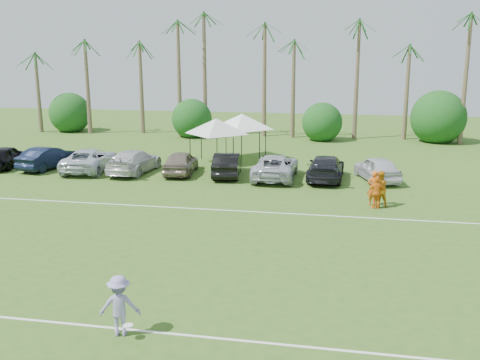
# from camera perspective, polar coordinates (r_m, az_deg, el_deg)

# --- Properties ---
(field_lines) EXTENTS (80.00, 12.10, 0.01)m
(field_lines) POSITION_cam_1_polar(r_m,az_deg,el_deg) (21.52, -10.82, -7.31)
(field_lines) COLOR white
(field_lines) RESTS_ON ground
(palm_tree_0) EXTENTS (2.40, 2.40, 8.90)m
(palm_tree_0) POSITION_cam_1_polar(r_m,az_deg,el_deg) (57.00, -21.13, 12.33)
(palm_tree_0) COLOR brown
(palm_tree_0) RESTS_ON ground
(palm_tree_1) EXTENTS (2.40, 2.40, 9.90)m
(palm_tree_1) POSITION_cam_1_polar(r_m,az_deg,el_deg) (54.58, -16.60, 13.58)
(palm_tree_1) COLOR brown
(palm_tree_1) RESTS_ON ground
(palm_tree_2) EXTENTS (2.40, 2.40, 10.90)m
(palm_tree_2) POSITION_cam_1_polar(r_m,az_deg,el_deg) (52.54, -11.64, 14.82)
(palm_tree_2) COLOR brown
(palm_tree_2) RESTS_ON ground
(palm_tree_3) EXTENTS (2.40, 2.40, 11.90)m
(palm_tree_3) POSITION_cam_1_polar(r_m,az_deg,el_deg) (51.21, -7.37, 15.98)
(palm_tree_3) COLOR brown
(palm_tree_3) RESTS_ON ground
(palm_tree_4) EXTENTS (2.40, 2.40, 8.90)m
(palm_tree_4) POSITION_cam_1_polar(r_m,az_deg,el_deg) (50.07, -2.80, 13.18)
(palm_tree_4) COLOR brown
(palm_tree_4) RESTS_ON ground
(palm_tree_5) EXTENTS (2.40, 2.40, 9.90)m
(palm_tree_5) POSITION_cam_1_polar(r_m,az_deg,el_deg) (49.31, 1.86, 14.20)
(palm_tree_5) COLOR brown
(palm_tree_5) RESTS_ON ground
(palm_tree_6) EXTENTS (2.40, 2.40, 10.90)m
(palm_tree_6) POSITION_cam_1_polar(r_m,az_deg,el_deg) (48.87, 6.67, 15.14)
(palm_tree_6) COLOR brown
(palm_tree_6) RESTS_ON ground
(palm_tree_7) EXTENTS (2.40, 2.40, 11.90)m
(palm_tree_7) POSITION_cam_1_polar(r_m,az_deg,el_deg) (48.78, 11.58, 15.97)
(palm_tree_7) COLOR brown
(palm_tree_7) RESTS_ON ground
(palm_tree_8) EXTENTS (2.40, 2.40, 8.90)m
(palm_tree_8) POSITION_cam_1_polar(r_m,az_deg,el_deg) (49.01, 17.43, 12.61)
(palm_tree_8) COLOR brown
(palm_tree_8) RESTS_ON ground
(palm_tree_9) EXTENTS (2.40, 2.40, 9.90)m
(palm_tree_9) POSITION_cam_1_polar(r_m,az_deg,el_deg) (49.81, 23.37, 13.15)
(palm_tree_9) COLOR brown
(palm_tree_9) RESTS_ON ground
(bush_tree_0) EXTENTS (4.00, 4.00, 4.00)m
(bush_tree_0) POSITION_cam_1_polar(r_m,az_deg,el_deg) (56.66, -17.52, 6.83)
(bush_tree_0) COLOR brown
(bush_tree_0) RESTS_ON ground
(bush_tree_1) EXTENTS (4.00, 4.00, 4.00)m
(bush_tree_1) POSITION_cam_1_polar(r_m,az_deg,el_deg) (51.84, -4.64, 6.86)
(bush_tree_1) COLOR brown
(bush_tree_1) RESTS_ON ground
(bush_tree_2) EXTENTS (4.00, 4.00, 4.00)m
(bush_tree_2) POSITION_cam_1_polar(r_m,az_deg,el_deg) (50.05, 8.83, 6.52)
(bush_tree_2) COLOR brown
(bush_tree_2) RESTS_ON ground
(bush_tree_3) EXTENTS (4.00, 4.00, 4.00)m
(bush_tree_3) POSITION_cam_1_polar(r_m,az_deg,el_deg) (50.73, 20.24, 5.95)
(bush_tree_3) COLOR brown
(bush_tree_3) RESTS_ON ground
(sideline_player_a) EXTENTS (0.73, 0.56, 1.77)m
(sideline_player_a) POSITION_cam_1_polar(r_m,az_deg,el_deg) (27.91, 14.04, -0.84)
(sideline_player_a) COLOR orange
(sideline_player_a) RESTS_ON ground
(sideline_player_b) EXTENTS (1.09, 0.97, 1.85)m
(sideline_player_b) POSITION_cam_1_polar(r_m,az_deg,el_deg) (27.67, 14.65, -0.91)
(sideline_player_b) COLOR orange
(sideline_player_b) RESTS_ON ground
(sideline_player_c) EXTENTS (1.00, 0.57, 1.61)m
(sideline_player_c) POSITION_cam_1_polar(r_m,az_deg,el_deg) (27.33, 14.37, -1.32)
(sideline_player_c) COLOR orange
(sideline_player_c) RESTS_ON ground
(canopy_tent_left) EXTENTS (4.60, 4.60, 3.72)m
(canopy_tent_left) POSITION_cam_1_polar(r_m,az_deg,el_deg) (37.20, -2.54, 6.57)
(canopy_tent_left) COLOR black
(canopy_tent_left) RESTS_ON ground
(canopy_tent_right) EXTENTS (4.73, 4.73, 3.83)m
(canopy_tent_right) POSITION_cam_1_polar(r_m,az_deg,el_deg) (39.25, 0.22, 7.07)
(canopy_tent_right) COLOR black
(canopy_tent_right) RESTS_ON ground
(frisbee_player) EXTENTS (1.23, 0.89, 1.71)m
(frisbee_player) POSITION_cam_1_polar(r_m,az_deg,el_deg) (15.16, -12.73, -12.94)
(frisbee_player) COLOR #968AC4
(frisbee_player) RESTS_ON ground
(parked_car_0) EXTENTS (2.32, 4.58, 1.50)m
(parked_car_0) POSITION_cam_1_polar(r_m,az_deg,el_deg) (39.66, -23.71, 2.31)
(parked_car_0) COLOR black
(parked_car_0) RESTS_ON ground
(parked_car_1) EXTENTS (2.43, 4.76, 1.50)m
(parked_car_1) POSITION_cam_1_polar(r_m,az_deg,el_deg) (38.12, -19.79, 2.25)
(parked_car_1) COLOR black
(parked_car_1) RESTS_ON ground
(parked_car_2) EXTENTS (3.02, 5.61, 1.50)m
(parked_car_2) POSITION_cam_1_polar(r_m,az_deg,el_deg) (36.57, -15.71, 2.11)
(parked_car_2) COLOR silver
(parked_car_2) RESTS_ON ground
(parked_car_3) EXTENTS (2.44, 5.29, 1.50)m
(parked_car_3) POSITION_cam_1_polar(r_m,az_deg,el_deg) (35.33, -11.22, 1.98)
(parked_car_3) COLOR silver
(parked_car_3) RESTS_ON ground
(parked_car_4) EXTENTS (2.18, 4.54, 1.50)m
(parked_car_4) POSITION_cam_1_polar(r_m,az_deg,el_deg) (34.52, -6.35, 1.89)
(parked_car_4) COLOR gray
(parked_car_4) RESTS_ON ground
(parked_car_5) EXTENTS (2.14, 4.70, 1.50)m
(parked_car_5) POSITION_cam_1_polar(r_m,az_deg,el_deg) (33.71, -1.37, 1.69)
(parked_car_5) COLOR black
(parked_car_5) RESTS_ON ground
(parked_car_6) EXTENTS (2.50, 5.39, 1.50)m
(parked_car_6) POSITION_cam_1_polar(r_m,az_deg,el_deg) (33.07, 3.79, 1.44)
(parked_car_6) COLOR #B6B9C4
(parked_car_6) RESTS_ON ground
(parked_car_7) EXTENTS (2.30, 5.23, 1.50)m
(parked_car_7) POSITION_cam_1_polar(r_m,az_deg,el_deg) (33.12, 9.14, 1.32)
(parked_car_7) COLOR black
(parked_car_7) RESTS_ON ground
(parked_car_8) EXTENTS (2.99, 4.72, 1.50)m
(parked_car_8) POSITION_cam_1_polar(r_m,az_deg,el_deg) (33.47, 14.41, 1.19)
(parked_car_8) COLOR silver
(parked_car_8) RESTS_ON ground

